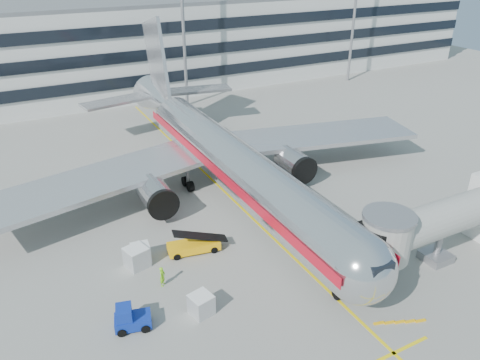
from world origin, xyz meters
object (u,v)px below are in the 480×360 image
cargo_container_front (201,305)px  cargo_container_left (137,257)px  baggage_tug (130,319)px  ramp_worker (162,276)px  cargo_container_right (141,254)px  belt_loader (194,245)px  main_jet (223,155)px

cargo_container_front → cargo_container_left: bearing=108.2°
baggage_tug → ramp_worker: size_ratio=1.62×
cargo_container_left → cargo_container_right: (0.49, 0.43, -0.08)m
belt_loader → cargo_container_front: 7.77m
baggage_tug → cargo_container_right: (2.92, 7.09, 0.00)m
main_jet → ramp_worker: bearing=-132.7°
cargo_container_right → ramp_worker: bearing=-81.0°
cargo_container_front → baggage_tug: bearing=168.9°
cargo_container_left → cargo_container_right: cargo_container_left is taller
ramp_worker → belt_loader: bearing=-11.4°
cargo_container_right → cargo_container_front: bearing=-75.9°
ramp_worker → baggage_tug: bearing=174.1°
main_jet → belt_loader: 12.11m
belt_loader → cargo_container_front: (-2.48, -7.36, 0.16)m
main_jet → baggage_tug: (-14.65, -15.41, -3.42)m
belt_loader → ramp_worker: size_ratio=2.85×
main_jet → belt_loader: main_jet is taller
belt_loader → baggage_tug: 9.79m
cargo_container_left → cargo_container_front: 8.03m
main_jet → cargo_container_right: 14.78m
main_jet → belt_loader: bearing=-128.7°
belt_loader → cargo_container_right: size_ratio=2.84×
belt_loader → baggage_tug: belt_loader is taller
baggage_tug → ramp_worker: 4.84m
main_jet → cargo_container_left: size_ratio=24.72×
cargo_container_right → main_jet: bearing=35.4°
belt_loader → cargo_container_left: bearing=176.9°
cargo_container_right → ramp_worker: size_ratio=1.00×
cargo_container_front → ramp_worker: 4.54m
main_jet → cargo_container_front: main_jet is taller
baggage_tug → cargo_container_right: baggage_tug is taller
cargo_container_left → cargo_container_right: size_ratio=1.21×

